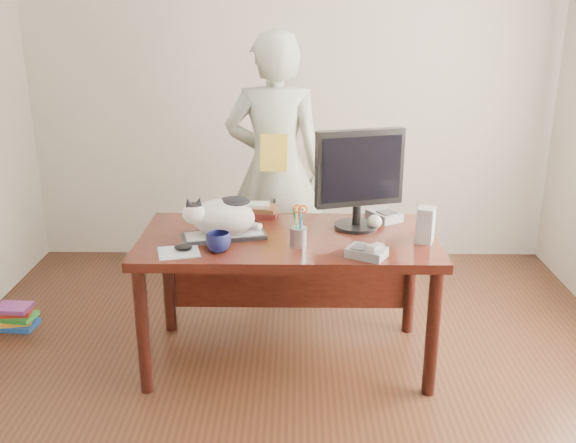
# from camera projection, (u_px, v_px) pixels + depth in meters

# --- Properties ---
(room) EXTENTS (4.50, 4.50, 4.50)m
(room) POSITION_uv_depth(u_px,v_px,m) (286.00, 151.00, 2.70)
(room) COLOR black
(room) RESTS_ON ground
(desk) EXTENTS (1.60, 0.80, 0.75)m
(desk) POSITION_uv_depth(u_px,v_px,m) (288.00, 256.00, 3.58)
(desk) COLOR black
(desk) RESTS_ON ground
(keyboard) EXTENTS (0.47, 0.27, 0.03)m
(keyboard) POSITION_uv_depth(u_px,v_px,m) (224.00, 236.00, 3.43)
(keyboard) COLOR black
(keyboard) RESTS_ON desk
(cat) EXTENTS (0.42, 0.29, 0.24)m
(cat) POSITION_uv_depth(u_px,v_px,m) (221.00, 216.00, 3.39)
(cat) COLOR silver
(cat) RESTS_ON keyboard
(monitor) EXTENTS (0.49, 0.30, 0.56)m
(monitor) POSITION_uv_depth(u_px,v_px,m) (359.00, 174.00, 3.47)
(monitor) COLOR black
(monitor) RESTS_ON desk
(pen_cup) EXTENTS (0.11, 0.11, 0.23)m
(pen_cup) POSITION_uv_depth(u_px,v_px,m) (299.00, 234.00, 3.30)
(pen_cup) COLOR gray
(pen_cup) RESTS_ON desk
(mousepad) EXTENTS (0.24, 0.23, 0.00)m
(mousepad) POSITION_uv_depth(u_px,v_px,m) (179.00, 252.00, 3.23)
(mousepad) COLOR #B3B9C0
(mousepad) RESTS_ON desk
(mouse) EXTENTS (0.10, 0.08, 0.04)m
(mouse) POSITION_uv_depth(u_px,v_px,m) (183.00, 247.00, 3.24)
(mouse) COLOR black
(mouse) RESTS_ON mousepad
(coffee_mug) EXTENTS (0.17, 0.17, 0.10)m
(coffee_mug) POSITION_uv_depth(u_px,v_px,m) (218.00, 242.00, 3.23)
(coffee_mug) COLOR #0C0F33
(coffee_mug) RESTS_ON desk
(phone) EXTENTS (0.22, 0.20, 0.08)m
(phone) POSITION_uv_depth(u_px,v_px,m) (368.00, 252.00, 3.17)
(phone) COLOR slate
(phone) RESTS_ON desk
(speaker) EXTENTS (0.11, 0.12, 0.19)m
(speaker) POSITION_uv_depth(u_px,v_px,m) (425.00, 225.00, 3.34)
(speaker) COLOR gray
(speaker) RESTS_ON desk
(baseball) EXTENTS (0.08, 0.08, 0.08)m
(baseball) POSITION_uv_depth(u_px,v_px,m) (374.00, 222.00, 3.56)
(baseball) COLOR beige
(baseball) RESTS_ON desk
(book_stack) EXTENTS (0.22, 0.18, 0.08)m
(book_stack) POSITION_uv_depth(u_px,v_px,m) (260.00, 211.00, 3.78)
(book_stack) COLOR #551816
(book_stack) RESTS_ON desk
(calculator) EXTENTS (0.21, 0.23, 0.06)m
(calculator) POSITION_uv_depth(u_px,v_px,m) (384.00, 216.00, 3.71)
(calculator) COLOR slate
(calculator) RESTS_ON desk
(person) EXTENTS (0.68, 0.46, 1.81)m
(person) POSITION_uv_depth(u_px,v_px,m) (275.00, 169.00, 4.25)
(person) COLOR silver
(person) RESTS_ON ground
(held_book) EXTENTS (0.17, 0.11, 0.24)m
(held_book) POSITION_uv_depth(u_px,v_px,m) (274.00, 153.00, 4.04)
(held_book) COLOR gold
(held_book) RESTS_ON person
(book_pile_b) EXTENTS (0.26, 0.20, 0.15)m
(book_pile_b) POSITION_uv_depth(u_px,v_px,m) (16.00, 317.00, 4.03)
(book_pile_b) COLOR #1C4AA9
(book_pile_b) RESTS_ON ground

